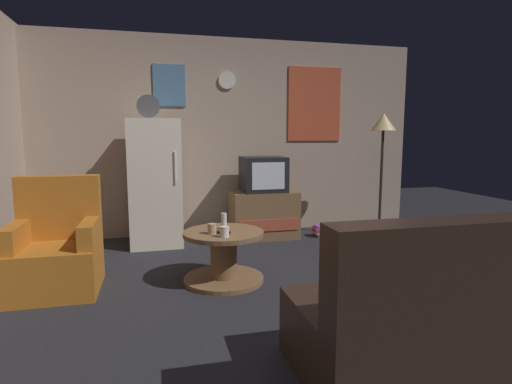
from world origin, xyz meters
The scene contains 14 objects.
ground_plane centered at (0.00, 0.00, 0.00)m, with size 12.00×12.00×0.00m, color #232328.
wall_with_art centered at (0.01, 2.45, 1.29)m, with size 5.20×0.12×2.57m.
fridge centered at (-0.99, 1.97, 0.75)m, with size 0.60×0.62×1.77m.
tv_stand centered at (0.35, 2.00, 0.30)m, with size 0.84×0.53×0.60m.
crt_tv centered at (0.35, 2.00, 0.82)m, with size 0.54×0.51×0.44m.
standing_lamp centered at (1.83, 1.68, 1.36)m, with size 0.32×0.32×1.59m.
coffee_table centered at (-0.42, 0.51, 0.23)m, with size 0.72×0.72×0.46m.
wine_glass centered at (-0.40, 0.58, 0.54)m, with size 0.05×0.05×0.15m, color silver.
mug_ceramic_white centered at (-0.44, 0.30, 0.51)m, with size 0.08×0.08×0.09m, color silver.
mug_ceramic_tan centered at (-0.53, 0.43, 0.51)m, with size 0.08×0.08×0.09m, color tan.
remote_control centered at (-0.44, 0.42, 0.47)m, with size 0.15×0.04×0.02m, color black.
armchair centered at (-1.82, 0.65, 0.34)m, with size 0.68×0.68×0.96m.
couch centered at (0.57, -1.22, 0.31)m, with size 1.70×0.80×0.92m.
book_stack centered at (1.10, 1.86, 0.07)m, with size 0.21×0.18×0.14m.
Camera 1 is at (-0.99, -3.04, 1.31)m, focal length 28.84 mm.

